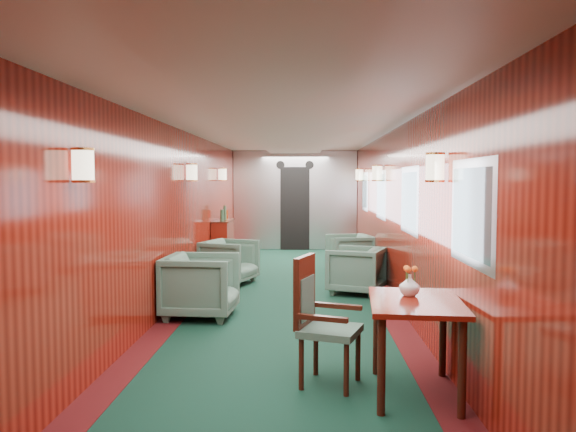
{
  "coord_description": "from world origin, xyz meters",
  "views": [
    {
      "loc": [
        0.27,
        -7.66,
        1.69
      ],
      "look_at": [
        0.0,
        0.72,
        1.15
      ],
      "focal_mm": 35.0,
      "sensor_mm": 36.0,
      "label": 1
    }
  ],
  "objects_px": {
    "credenza": "(223,243)",
    "armchair_right_far": "(349,253)",
    "armchair_left_far": "(230,262)",
    "armchair_right_near": "(356,270)",
    "armchair_left_near": "(201,286)",
    "dining_table": "(415,315)",
    "side_chair": "(319,315)"
  },
  "relations": [
    {
      "from": "credenza",
      "to": "armchair_right_far",
      "type": "bearing_deg",
      "value": -12.44
    },
    {
      "from": "armchair_left_far",
      "to": "armchair_right_near",
      "type": "relative_size",
      "value": 1.02
    },
    {
      "from": "armchair_left_near",
      "to": "armchair_left_far",
      "type": "height_order",
      "value": "armchair_left_near"
    },
    {
      "from": "dining_table",
      "to": "armchair_left_near",
      "type": "distance_m",
      "value": 3.25
    },
    {
      "from": "armchair_right_far",
      "to": "side_chair",
      "type": "bearing_deg",
      "value": -18.54
    },
    {
      "from": "armchair_right_far",
      "to": "armchair_right_near",
      "type": "bearing_deg",
      "value": -13.1
    },
    {
      "from": "side_chair",
      "to": "credenza",
      "type": "distance_m",
      "value": 6.44
    },
    {
      "from": "armchair_right_far",
      "to": "dining_table",
      "type": "bearing_deg",
      "value": -11.0
    },
    {
      "from": "dining_table",
      "to": "credenza",
      "type": "distance_m",
      "value": 6.88
    },
    {
      "from": "armchair_left_near",
      "to": "armchair_left_far",
      "type": "relative_size",
      "value": 1.09
    },
    {
      "from": "side_chair",
      "to": "armchair_right_near",
      "type": "bearing_deg",
      "value": 99.54
    },
    {
      "from": "side_chair",
      "to": "armchair_right_near",
      "type": "distance_m",
      "value": 3.79
    },
    {
      "from": "armchair_left_near",
      "to": "armchair_right_near",
      "type": "relative_size",
      "value": 1.12
    },
    {
      "from": "armchair_left_near",
      "to": "armchair_left_far",
      "type": "distance_m",
      "value": 2.27
    },
    {
      "from": "dining_table",
      "to": "armchair_left_near",
      "type": "bearing_deg",
      "value": 136.33
    },
    {
      "from": "armchair_left_far",
      "to": "armchair_right_far",
      "type": "distance_m",
      "value": 2.36
    },
    {
      "from": "side_chair",
      "to": "armchair_left_near",
      "type": "xyz_separation_m",
      "value": [
        -1.4,
        2.22,
        -0.18
      ]
    },
    {
      "from": "armchair_right_near",
      "to": "dining_table",
      "type": "bearing_deg",
      "value": 21.74
    },
    {
      "from": "armchair_left_far",
      "to": "credenza",
      "type": "bearing_deg",
      "value": 31.22
    },
    {
      "from": "dining_table",
      "to": "armchair_right_near",
      "type": "relative_size",
      "value": 1.38
    },
    {
      "from": "side_chair",
      "to": "armchair_right_far",
      "type": "distance_m",
      "value": 5.72
    },
    {
      "from": "credenza",
      "to": "armchair_right_near",
      "type": "distance_m",
      "value": 3.42
    },
    {
      "from": "armchair_left_near",
      "to": "armchair_right_far",
      "type": "distance_m",
      "value": 4.04
    },
    {
      "from": "armchair_left_far",
      "to": "armchair_right_far",
      "type": "xyz_separation_m",
      "value": [
        2.05,
        1.19,
        -0.01
      ]
    },
    {
      "from": "side_chair",
      "to": "armchair_left_far",
      "type": "xyz_separation_m",
      "value": [
        -1.36,
        4.49,
        -0.22
      ]
    },
    {
      "from": "credenza",
      "to": "side_chair",
      "type": "bearing_deg",
      "value": -74.52
    },
    {
      "from": "armchair_right_near",
      "to": "armchair_left_far",
      "type": "bearing_deg",
      "value": -90.82
    },
    {
      "from": "armchair_left_near",
      "to": "dining_table",
      "type": "bearing_deg",
      "value": -135.23
    },
    {
      "from": "side_chair",
      "to": "armchair_right_far",
      "type": "xyz_separation_m",
      "value": [
        0.69,
        5.67,
        -0.23
      ]
    },
    {
      "from": "credenza",
      "to": "armchair_right_near",
      "type": "bearing_deg",
      "value": -46.45
    },
    {
      "from": "dining_table",
      "to": "side_chair",
      "type": "height_order",
      "value": "side_chair"
    },
    {
      "from": "side_chair",
      "to": "credenza",
      "type": "bearing_deg",
      "value": 124.74
    }
  ]
}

